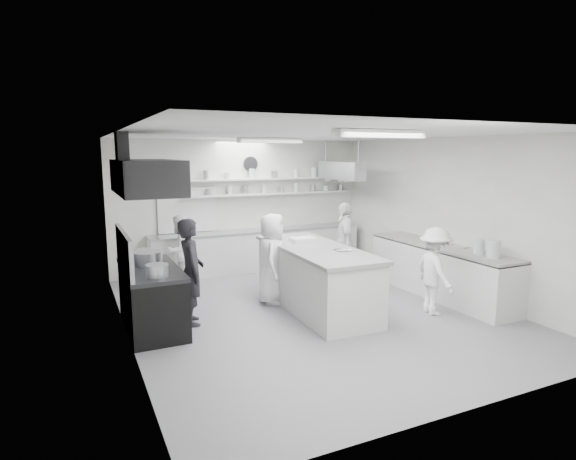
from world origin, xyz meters
name	(u,v)px	position (x,y,z in m)	size (l,w,h in m)	color
floor	(312,312)	(0.00, 0.00, -0.01)	(6.00, 7.00, 0.02)	gray
ceiling	(313,134)	(0.00, 0.00, 3.01)	(6.00, 7.00, 0.02)	silver
wall_back	(242,205)	(0.00, 3.50, 1.50)	(6.00, 0.04, 3.00)	silver
wall_front	(476,273)	(0.00, -3.50, 1.50)	(6.00, 0.04, 3.00)	silver
wall_left	(124,239)	(-3.00, 0.00, 1.50)	(0.04, 7.00, 3.00)	silver
wall_right	(449,216)	(3.00, 0.00, 1.50)	(0.04, 7.00, 3.00)	silver
stove	(152,300)	(-2.60, 0.40, 0.45)	(0.80, 1.80, 0.90)	black
exhaust_hood	(146,177)	(-2.60, 0.40, 2.35)	(0.85, 2.00, 0.50)	#252527
back_counter	(259,250)	(0.30, 3.20, 0.46)	(5.00, 0.60, 0.92)	silver
shelf_lower	(272,194)	(0.70, 3.37, 1.75)	(4.20, 0.26, 0.04)	silver
shelf_upper	(272,179)	(0.70, 3.37, 2.10)	(4.20, 0.26, 0.04)	silver
pass_through_window	(187,210)	(-1.30, 3.48, 1.45)	(1.30, 0.04, 1.00)	black
wall_clock	(250,164)	(0.20, 3.46, 2.45)	(0.32, 0.32, 0.05)	white
right_counter	(440,271)	(2.65, -0.20, 0.47)	(0.74, 3.30, 0.94)	silver
pot_rack	(341,171)	(2.00, 2.40, 2.30)	(0.30, 1.60, 0.40)	#ADB0B6
light_fixture_front	(380,134)	(0.00, -1.80, 2.94)	(1.30, 0.25, 0.10)	silver
light_fixture_rear	(270,141)	(0.00, 1.80, 2.94)	(1.30, 0.25, 0.10)	silver
prep_island	(315,279)	(0.15, 0.15, 0.52)	(1.06, 2.84, 1.05)	silver
stove_pot	(148,260)	(-2.60, 0.62, 1.04)	(0.44, 0.44, 0.26)	#ADB0B6
cook_stove	(191,272)	(-2.00, 0.32, 0.85)	(0.62, 0.41, 1.70)	black
cook_back	(179,251)	(-1.69, 2.58, 0.73)	(0.71, 0.56, 1.47)	white
cook_island_left	(272,259)	(-0.42, 0.75, 0.82)	(0.80, 0.52, 1.64)	white
cook_island_right	(345,242)	(1.55, 1.46, 0.84)	(0.99, 0.41, 1.68)	white
cook_right	(435,271)	(1.82, -0.96, 0.74)	(0.96, 0.55, 1.48)	white
bowl_island_a	(343,251)	(0.41, -0.31, 1.08)	(0.28, 0.28, 0.07)	#ADB0B6
bowl_island_b	(340,251)	(0.39, -0.26, 1.08)	(0.20, 0.20, 0.06)	silver
bowl_right	(461,248)	(2.86, -0.50, 0.97)	(0.23, 0.23, 0.06)	silver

